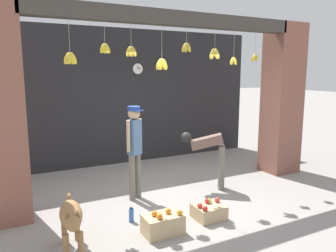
{
  "coord_description": "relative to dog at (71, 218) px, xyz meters",
  "views": [
    {
      "loc": [
        -2.69,
        -4.88,
        2.2
      ],
      "look_at": [
        0.0,
        0.37,
        1.21
      ],
      "focal_mm": 35.0,
      "sensor_mm": 36.0,
      "label": 1
    }
  ],
  "objects": [
    {
      "name": "dog",
      "position": [
        0.0,
        0.0,
        0.0
      ],
      "size": [
        0.35,
        0.98,
        0.68
      ],
      "rotation": [
        0.0,
        0.0,
        -1.69
      ],
      "color": "#9E7042",
      "rests_on": "ground_plane"
    },
    {
      "name": "ground_plane",
      "position": [
        2.04,
        1.05,
        -0.46
      ],
      "size": [
        60.0,
        60.0,
        0.0
      ],
      "primitive_type": "plane",
      "color": "gray"
    },
    {
      "name": "shopkeeper",
      "position": [
        1.32,
        1.27,
        0.5
      ],
      "size": [
        0.32,
        0.3,
        1.63
      ],
      "rotation": [
        0.0,
        0.0,
        3.56
      ],
      "color": "#6B665B",
      "rests_on": "ground_plane"
    },
    {
      "name": "storefront_awning",
      "position": [
        2.02,
        1.17,
        2.56
      ],
      "size": [
        4.88,
        0.3,
        0.99
      ],
      "color": "#3D3833"
    },
    {
      "name": "fruit_crate_oranges",
      "position": [
        1.2,
        -0.08,
        -0.31
      ],
      "size": [
        0.53,
        0.35,
        0.35
      ],
      "color": "tan",
      "rests_on": "ground_plane"
    },
    {
      "name": "wall_clock",
      "position": [
        2.31,
        3.53,
        1.81
      ],
      "size": [
        0.26,
        0.03,
        0.26
      ],
      "color": "black"
    },
    {
      "name": "water_bottle",
      "position": [
        0.94,
        0.46,
        -0.35
      ],
      "size": [
        0.07,
        0.07,
        0.22
      ],
      "color": "#2D60AD",
      "rests_on": "ground_plane"
    },
    {
      "name": "shop_back_wall",
      "position": [
        2.04,
        3.61,
        1.14
      ],
      "size": [
        6.78,
        0.12,
        3.19
      ],
      "primitive_type": "cube",
      "color": "#232326",
      "rests_on": "ground_plane"
    },
    {
      "name": "worker_stooping",
      "position": [
        2.76,
        1.12,
        0.26
      ],
      "size": [
        0.76,
        0.56,
        1.08
      ],
      "rotation": [
        0.0,
        0.0,
        1.02
      ],
      "color": "#6B665B",
      "rests_on": "ground_plane"
    },
    {
      "name": "fruit_crate_apples",
      "position": [
        2.03,
        0.04,
        -0.35
      ],
      "size": [
        0.44,
        0.39,
        0.28
      ],
      "color": "tan",
      "rests_on": "ground_plane"
    },
    {
      "name": "shop_pillar_right",
      "position": [
        4.78,
        1.35,
        1.14
      ],
      "size": [
        0.7,
        0.6,
        3.19
      ],
      "primitive_type": "cube",
      "color": "brown",
      "rests_on": "ground_plane"
    }
  ]
}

